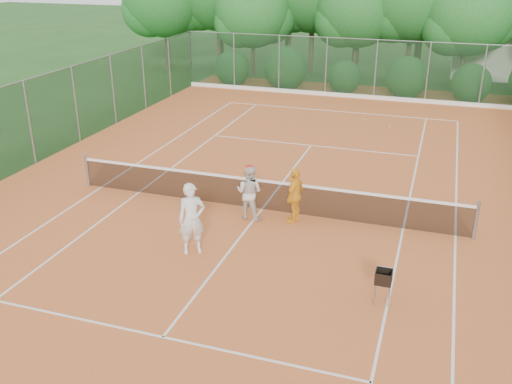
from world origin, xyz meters
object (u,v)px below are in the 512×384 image
ball_hopper (384,278)px  player_center_grp (249,192)px  player_white (192,219)px  player_yellow (295,195)px

ball_hopper → player_center_grp: bearing=147.7°
player_white → player_yellow: (1.99, 2.54, -0.13)m
player_white → player_yellow: 3.23m
player_white → ball_hopper: bearing=-40.6°
player_center_grp → player_yellow: player_center_grp is taller
player_yellow → ball_hopper: player_yellow is taller
player_center_grp → ball_hopper: bearing=-37.2°
player_yellow → ball_hopper: 4.38m
player_white → player_center_grp: bearing=42.0°
player_center_grp → ball_hopper: (4.13, -3.14, -0.18)m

